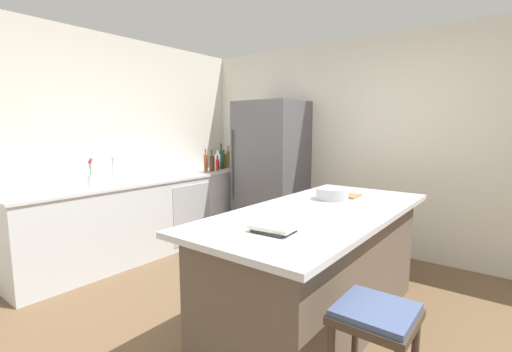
# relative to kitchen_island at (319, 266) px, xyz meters

# --- Properties ---
(ground_plane) EXTENTS (7.20, 7.20, 0.00)m
(ground_plane) POSITION_rel_kitchen_island_xyz_m (-0.34, -0.31, -0.46)
(ground_plane) COLOR brown
(wall_rear) EXTENTS (6.00, 0.10, 2.60)m
(wall_rear) POSITION_rel_kitchen_island_xyz_m (-0.34, 1.94, 0.84)
(wall_rear) COLOR silver
(wall_rear) RESTS_ON ground_plane
(wall_left) EXTENTS (0.10, 6.00, 2.60)m
(wall_left) POSITION_rel_kitchen_island_xyz_m (-2.79, -0.31, 0.84)
(wall_left) COLOR silver
(wall_left) RESTS_ON ground_plane
(counter_run_left) EXTENTS (0.67, 3.20, 0.91)m
(counter_run_left) POSITION_rel_kitchen_island_xyz_m (-2.42, 0.20, -0.01)
(counter_run_left) COLOR silver
(counter_run_left) RESTS_ON ground_plane
(kitchen_island) EXTENTS (1.00, 2.24, 0.91)m
(kitchen_island) POSITION_rel_kitchen_island_xyz_m (0.00, 0.00, 0.00)
(kitchen_island) COLOR brown
(kitchen_island) RESTS_ON ground_plane
(refrigerator) EXTENTS (0.84, 0.75, 1.87)m
(refrigerator) POSITION_rel_kitchen_island_xyz_m (-1.53, 1.53, 0.47)
(refrigerator) COLOR #56565B
(refrigerator) RESTS_ON ground_plane
(bar_stool) EXTENTS (0.36, 0.36, 0.69)m
(bar_stool) POSITION_rel_kitchen_island_xyz_m (0.70, -0.79, 0.10)
(bar_stool) COLOR #473828
(bar_stool) RESTS_ON ground_plane
(sink_faucet) EXTENTS (0.15, 0.05, 0.30)m
(sink_faucet) POSITION_rel_kitchen_island_xyz_m (-2.47, -0.22, 0.60)
(sink_faucet) COLOR silver
(sink_faucet) RESTS_ON counter_run_left
(flower_vase) EXTENTS (0.08, 0.08, 0.31)m
(flower_vase) POSITION_rel_kitchen_island_xyz_m (-2.35, -0.54, 0.54)
(flower_vase) COLOR silver
(flower_vase) RESTS_ON counter_run_left
(olive_oil_bottle) EXTENTS (0.05, 0.05, 0.33)m
(olive_oil_bottle) POSITION_rel_kitchen_island_xyz_m (-2.46, 1.68, 0.58)
(olive_oil_bottle) COLOR olive
(olive_oil_bottle) RESTS_ON counter_run_left
(whiskey_bottle) EXTENTS (0.08, 0.08, 0.28)m
(whiskey_bottle) POSITION_rel_kitchen_island_xyz_m (-2.46, 1.59, 0.56)
(whiskey_bottle) COLOR brown
(whiskey_bottle) RESTS_ON counter_run_left
(wine_bottle) EXTENTS (0.07, 0.07, 0.38)m
(wine_bottle) POSITION_rel_kitchen_island_xyz_m (-2.42, 1.49, 0.59)
(wine_bottle) COLOR #19381E
(wine_bottle) RESTS_ON counter_run_left
(soda_bottle) EXTENTS (0.07, 0.07, 0.30)m
(soda_bottle) POSITION_rel_kitchen_island_xyz_m (-2.41, 1.41, 0.57)
(soda_bottle) COLOR silver
(soda_bottle) RESTS_ON counter_run_left
(hot_sauce_bottle) EXTENTS (0.05, 0.05, 0.21)m
(hot_sauce_bottle) POSITION_rel_kitchen_island_xyz_m (-2.32, 1.31, 0.53)
(hot_sauce_bottle) COLOR red
(hot_sauce_bottle) RESTS_ON counter_run_left
(syrup_bottle) EXTENTS (0.07, 0.07, 0.30)m
(syrup_bottle) POSITION_rel_kitchen_island_xyz_m (-2.34, 1.21, 0.56)
(syrup_bottle) COLOR #5B3319
(syrup_bottle) RESTS_ON counter_run_left
(vinegar_bottle) EXTENTS (0.05, 0.05, 0.31)m
(vinegar_bottle) POSITION_rel_kitchen_island_xyz_m (-2.37, 1.12, 0.57)
(vinegar_bottle) COLOR #994C23
(vinegar_bottle) RESTS_ON counter_run_left
(cookbook_stack) EXTENTS (0.27, 0.21, 0.05)m
(cookbook_stack) POSITION_rel_kitchen_island_xyz_m (0.05, -0.69, 0.47)
(cookbook_stack) COLOR #2D2D33
(cookbook_stack) RESTS_ON kitchen_island
(mixing_bowl) EXTENTS (0.27, 0.27, 0.10)m
(mixing_bowl) POSITION_rel_kitchen_island_xyz_m (-0.09, 0.40, 0.50)
(mixing_bowl) COLOR #B2B5BA
(mixing_bowl) RESTS_ON kitchen_island
(cutting_board) EXTENTS (0.29, 0.22, 0.02)m
(cutting_board) POSITION_rel_kitchen_island_xyz_m (-0.09, 0.60, 0.46)
(cutting_board) COLOR #9E7042
(cutting_board) RESTS_ON kitchen_island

